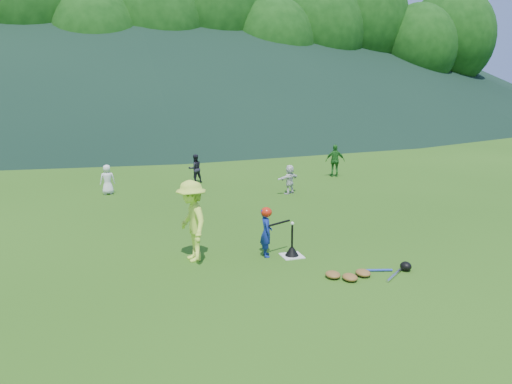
% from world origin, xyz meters
% --- Properties ---
extents(ground, '(120.00, 120.00, 0.00)m').
position_xyz_m(ground, '(0.00, 0.00, 0.00)').
color(ground, '#275212').
rests_on(ground, ground).
extents(home_plate, '(0.45, 0.45, 0.02)m').
position_xyz_m(home_plate, '(0.00, 0.00, 0.01)').
color(home_plate, silver).
rests_on(home_plate, ground).
extents(baseball, '(0.08, 0.08, 0.08)m').
position_xyz_m(baseball, '(0.00, 0.00, 0.74)').
color(baseball, white).
rests_on(baseball, batting_tee).
extents(batter_child, '(0.32, 0.43, 1.06)m').
position_xyz_m(batter_child, '(-0.52, 0.19, 0.53)').
color(batter_child, navy).
rests_on(batter_child, ground).
extents(adult_coach, '(0.75, 1.17, 1.72)m').
position_xyz_m(adult_coach, '(-2.08, 0.44, 0.86)').
color(adult_coach, '#CEF347').
rests_on(adult_coach, ground).
extents(fielder_a, '(0.51, 0.34, 1.00)m').
position_xyz_m(fielder_a, '(-3.57, 7.60, 0.50)').
color(fielder_a, white).
rests_on(fielder_a, ground).
extents(fielder_b, '(0.59, 0.49, 1.07)m').
position_xyz_m(fielder_b, '(-0.39, 8.61, 0.54)').
color(fielder_b, black).
rests_on(fielder_b, ground).
extents(fielder_c, '(0.81, 0.55, 1.28)m').
position_xyz_m(fielder_c, '(5.13, 8.11, 0.64)').
color(fielder_c, '#1F681F').
rests_on(fielder_c, ground).
extents(fielder_d, '(0.95, 0.65, 0.98)m').
position_xyz_m(fielder_d, '(2.26, 5.79, 0.49)').
color(fielder_d, silver).
rests_on(fielder_d, ground).
extents(batting_tee, '(0.30, 0.30, 0.68)m').
position_xyz_m(batting_tee, '(0.00, 0.00, 0.13)').
color(batting_tee, black).
rests_on(batting_tee, home_plate).
extents(batter_gear, '(0.72, 0.30, 0.42)m').
position_xyz_m(batter_gear, '(-0.50, 0.20, 0.96)').
color(batter_gear, red).
rests_on(batter_gear, ground).
extents(equipment_pile, '(1.80, 0.73, 0.19)m').
position_xyz_m(equipment_pile, '(0.89, -1.49, 0.07)').
color(equipment_pile, olive).
rests_on(equipment_pile, ground).
extents(outfield_fence, '(70.07, 0.08, 1.33)m').
position_xyz_m(outfield_fence, '(0.00, 28.00, 0.70)').
color(outfield_fence, gray).
rests_on(outfield_fence, ground).
extents(tree_line, '(70.04, 11.40, 14.82)m').
position_xyz_m(tree_line, '(0.20, 33.83, 8.21)').
color(tree_line, '#382314').
rests_on(tree_line, ground).
extents(distant_hills, '(155.00, 140.00, 32.00)m').
position_xyz_m(distant_hills, '(-7.63, 81.81, 14.98)').
color(distant_hills, black).
rests_on(distant_hills, ground).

